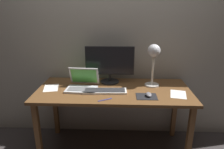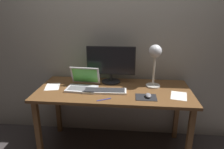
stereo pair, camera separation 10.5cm
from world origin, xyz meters
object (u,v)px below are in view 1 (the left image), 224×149
object	(u,v)px
pen	(105,100)
mouse	(149,95)
monitor	(110,63)
desk_lamp	(154,56)
laptop	(83,83)
keyboard_main	(105,91)

from	to	relation	value
pen	mouse	bearing A→B (deg)	13.52
pen	monitor	bearing A→B (deg)	87.52
monitor	mouse	size ratio (longest dim) A/B	5.63
monitor	desk_lamp	distance (m)	0.48
monitor	laptop	world-z (taller)	monitor
monitor	keyboard_main	bearing A→B (deg)	-97.18
keyboard_main	mouse	xyz separation A→B (m)	(0.43, -0.09, 0.01)
keyboard_main	mouse	bearing A→B (deg)	-11.72
laptop	mouse	xyz separation A→B (m)	(0.67, -0.19, -0.04)
keyboard_main	desk_lamp	distance (m)	0.63
monitor	keyboard_main	distance (m)	0.36
laptop	mouse	bearing A→B (deg)	-15.41
laptop	desk_lamp	bearing A→B (deg)	8.22
monitor	pen	world-z (taller)	monitor
monitor	desk_lamp	world-z (taller)	desk_lamp
keyboard_main	desk_lamp	bearing A→B (deg)	22.03
laptop	desk_lamp	size ratio (longest dim) A/B	0.73
mouse	laptop	bearing A→B (deg)	164.59
mouse	keyboard_main	bearing A→B (deg)	168.28
laptop	desk_lamp	world-z (taller)	desk_lamp
mouse	pen	bearing A→B (deg)	-166.48
monitor	desk_lamp	size ratio (longest dim) A/B	1.18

